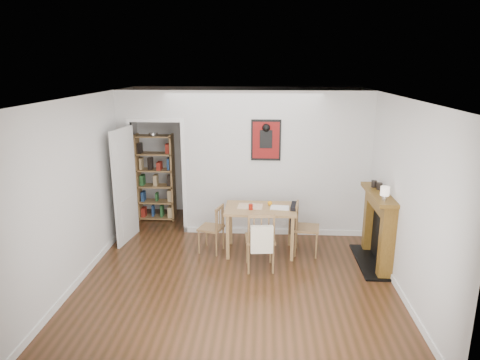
# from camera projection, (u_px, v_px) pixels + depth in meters

# --- Properties ---
(ground) EXTENTS (5.20, 5.20, 0.00)m
(ground) POSITION_uv_depth(u_px,v_px,m) (238.00, 266.00, 6.63)
(ground) COLOR #4C2B18
(ground) RESTS_ON ground
(room_shell) EXTENTS (5.20, 5.20, 5.20)m
(room_shell) POSITION_uv_depth(u_px,v_px,m) (249.00, 165.00, 7.58)
(room_shell) COLOR silver
(room_shell) RESTS_ON ground
(dining_table) EXTENTS (1.14, 0.73, 0.78)m
(dining_table) POSITION_uv_depth(u_px,v_px,m) (260.00, 213.00, 6.96)
(dining_table) COLOR olive
(dining_table) RESTS_ON ground
(chair_left) EXTENTS (0.50, 0.50, 0.81)m
(chair_left) POSITION_uv_depth(u_px,v_px,m) (211.00, 228.00, 7.07)
(chair_left) COLOR olive
(chair_left) RESTS_ON ground
(chair_right) EXTENTS (0.54, 0.49, 0.87)m
(chair_right) POSITION_uv_depth(u_px,v_px,m) (306.00, 228.00, 6.97)
(chair_right) COLOR olive
(chair_right) RESTS_ON ground
(chair_front) EXTENTS (0.52, 0.58, 0.95)m
(chair_front) POSITION_uv_depth(u_px,v_px,m) (260.00, 239.00, 6.43)
(chair_front) COLOR olive
(chair_front) RESTS_ON ground
(bookshelf) EXTENTS (0.73, 0.29, 1.72)m
(bookshelf) POSITION_uv_depth(u_px,v_px,m) (156.00, 178.00, 8.45)
(bookshelf) COLOR olive
(bookshelf) RESTS_ON ground
(fireplace) EXTENTS (0.45, 1.25, 1.16)m
(fireplace) POSITION_uv_depth(u_px,v_px,m) (379.00, 226.00, 6.59)
(fireplace) COLOR brown
(fireplace) RESTS_ON ground
(red_glass) EXTENTS (0.07, 0.07, 0.09)m
(red_glass) POSITION_uv_depth(u_px,v_px,m) (251.00, 207.00, 6.84)
(red_glass) COLOR maroon
(red_glass) RESTS_ON dining_table
(orange_fruit) EXTENTS (0.08, 0.08, 0.08)m
(orange_fruit) POSITION_uv_depth(u_px,v_px,m) (270.00, 203.00, 7.03)
(orange_fruit) COLOR orange
(orange_fruit) RESTS_ON dining_table
(placemat) EXTENTS (0.42, 0.33, 0.00)m
(placemat) POSITION_uv_depth(u_px,v_px,m) (250.00, 206.00, 6.99)
(placemat) COLOR beige
(placemat) RESTS_ON dining_table
(notebook) EXTENTS (0.32, 0.24, 0.01)m
(notebook) POSITION_uv_depth(u_px,v_px,m) (280.00, 208.00, 6.91)
(notebook) COLOR white
(notebook) RESTS_ON dining_table
(mantel_lamp) EXTENTS (0.13, 0.13, 0.20)m
(mantel_lamp) POSITION_uv_depth(u_px,v_px,m) (385.00, 192.00, 6.04)
(mantel_lamp) COLOR silver
(mantel_lamp) RESTS_ON fireplace
(ceramic_jar_a) EXTENTS (0.09, 0.09, 0.11)m
(ceramic_jar_a) POSITION_uv_depth(u_px,v_px,m) (379.00, 186.00, 6.58)
(ceramic_jar_a) COLOR black
(ceramic_jar_a) RESTS_ON fireplace
(ceramic_jar_b) EXTENTS (0.09, 0.09, 0.11)m
(ceramic_jar_b) POSITION_uv_depth(u_px,v_px,m) (374.00, 184.00, 6.71)
(ceramic_jar_b) COLOR black
(ceramic_jar_b) RESTS_ON fireplace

